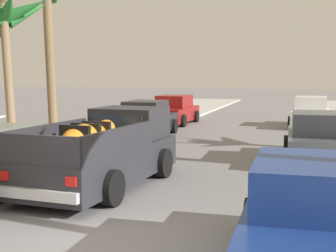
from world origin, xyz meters
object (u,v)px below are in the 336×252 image
Objects in this scene: car_left_far at (318,139)px; car_right_far at (311,221)px; pickup_truck at (105,152)px; palm_tree_left_fore at (7,19)px; car_right_mid at (146,120)px; car_left_near at (311,113)px; car_left_mid at (174,111)px.

car_right_far is (-0.26, -8.57, 0.00)m from car_left_far.
palm_tree_left_fore is (-6.76, 6.10, 4.02)m from pickup_truck.
car_right_mid is (-2.02, 9.05, -0.10)m from pickup_truck.
palm_tree_left_fore is at bearing 138.83° from car_right_far.
pickup_truck is 6.80m from car_left_far.
car_left_near is 1.00× the size of car_left_far.
car_right_far is at bearing -90.36° from car_left_near.
palm_tree_left_fore is (-11.75, 1.48, 4.12)m from car_left_far.
palm_tree_left_fore is (-4.74, -2.95, 4.12)m from car_right_mid.
palm_tree_left_fore is at bearing -148.14° from car_right_mid.
car_right_far is (6.97, -18.30, 0.00)m from car_left_mid.
car_left_far is at bearing -53.40° from car_left_mid.
pickup_truck is at bearing -108.05° from car_left_near.
car_left_far is (4.99, 4.62, -0.10)m from pickup_truck.
car_left_near is at bearing 37.07° from palm_tree_left_fore.
car_right_far is at bearing -62.56° from car_right_mid.
car_left_mid is 1.00× the size of car_left_far.
car_right_far is 15.81m from palm_tree_left_fore.
car_left_mid is 0.74× the size of palm_tree_left_fore.
car_left_near is 1.00× the size of car_right_mid.
car_left_mid is 19.58m from car_right_far.
car_left_near is 7.11m from car_left_mid.
car_left_near is 15.12m from palm_tree_left_fore.
palm_tree_left_fore is at bearing 172.82° from car_left_far.
car_left_near is at bearing 89.64° from car_right_far.
car_left_near is 0.74× the size of palm_tree_left_fore.
car_right_far is (4.73, -3.95, -0.10)m from pickup_truck.
car_right_mid is at bearing -139.71° from car_left_near.
car_right_mid is at bearing 102.60° from pickup_truck.
pickup_truck is at bearing 140.14° from car_right_far.
car_right_mid is 8.29m from car_left_far.
car_right_mid is at bearing 117.44° from car_right_far.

